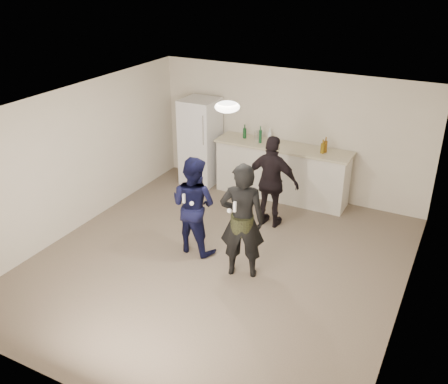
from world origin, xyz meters
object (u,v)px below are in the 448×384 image
at_px(man, 194,205).
at_px(spectator, 272,182).
at_px(counter, 281,173).
at_px(shaker, 257,135).
at_px(fridge, 200,142).
at_px(woman, 242,221).

relative_size(man, spectator, 0.97).
relative_size(counter, man, 1.60).
height_order(shaker, spectator, spectator).
bearing_deg(shaker, counter, -11.47).
xyz_separation_m(counter, fridge, (-1.79, -0.07, 0.38)).
distance_m(counter, man, 2.56).
distance_m(woman, spectator, 1.63).
bearing_deg(spectator, woman, 97.36).
height_order(woman, spectator, woman).
height_order(fridge, man, fridge).
xyz_separation_m(fridge, shaker, (1.18, 0.19, 0.28)).
height_order(shaker, man, man).
xyz_separation_m(counter, woman, (0.46, -2.76, 0.38)).
bearing_deg(counter, shaker, 168.53).
height_order(counter, spectator, spectator).
relative_size(shaker, man, 0.10).
relative_size(fridge, shaker, 10.59).
bearing_deg(counter, man, -101.91).
bearing_deg(fridge, man, -62.42).
bearing_deg(woman, shaker, -88.83).
height_order(fridge, shaker, fridge).
relative_size(counter, shaker, 15.29).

